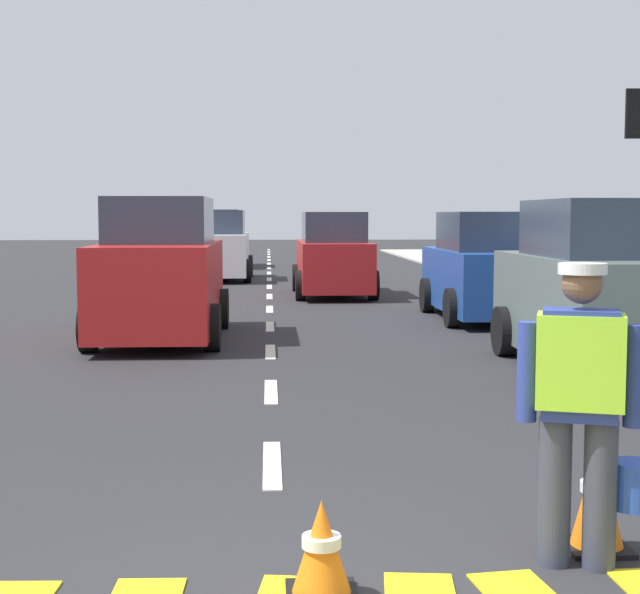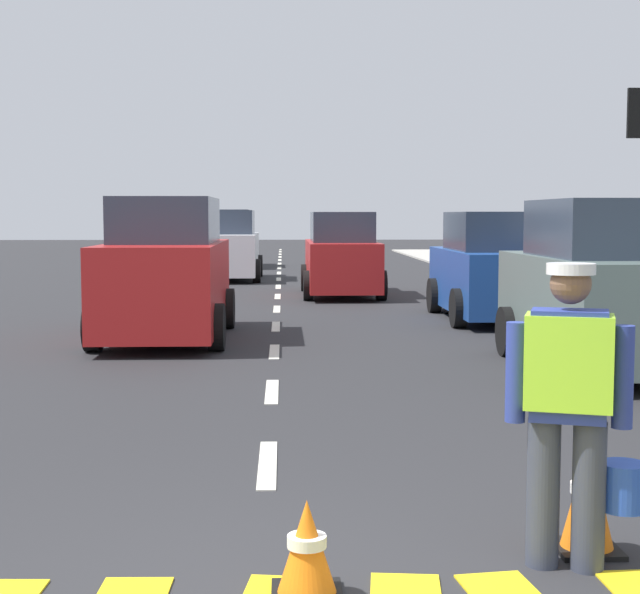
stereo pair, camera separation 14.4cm
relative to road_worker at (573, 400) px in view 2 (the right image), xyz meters
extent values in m
plane|color=#28282B|center=(-1.68, 20.49, -0.93)|extent=(96.00, 96.00, 0.00)
cube|color=silver|center=(-1.68, 2.19, -0.93)|extent=(0.14, 1.40, 0.01)
cube|color=silver|center=(-1.68, 5.19, -0.93)|extent=(0.14, 1.40, 0.01)
cube|color=silver|center=(-1.68, 8.19, -0.93)|extent=(0.14, 1.40, 0.01)
cube|color=silver|center=(-1.68, 11.19, -0.93)|extent=(0.14, 1.40, 0.01)
cube|color=silver|center=(-1.68, 14.19, -0.93)|extent=(0.14, 1.40, 0.01)
cube|color=silver|center=(-1.68, 17.19, -0.93)|extent=(0.14, 1.40, 0.01)
cube|color=silver|center=(-1.68, 20.19, -0.93)|extent=(0.14, 1.40, 0.01)
cube|color=silver|center=(-1.68, 23.19, -0.93)|extent=(0.14, 1.40, 0.01)
cube|color=silver|center=(-1.68, 26.19, -0.93)|extent=(0.14, 1.40, 0.01)
cube|color=silver|center=(-1.68, 29.19, -0.93)|extent=(0.14, 1.40, 0.01)
cube|color=silver|center=(-1.68, 32.19, -0.93)|extent=(0.14, 1.40, 0.01)
cube|color=silver|center=(-1.68, 35.19, -0.93)|extent=(0.14, 1.40, 0.01)
cube|color=silver|center=(-1.68, 38.19, -0.93)|extent=(0.14, 1.40, 0.01)
cube|color=silver|center=(-1.68, 41.19, -0.93)|extent=(0.14, 1.40, 0.01)
cube|color=silver|center=(-1.68, 44.19, -0.93)|extent=(0.14, 1.40, 0.01)
cube|color=silver|center=(-1.68, 47.19, -0.93)|extent=(0.14, 1.40, 0.01)
cylinder|color=#383D4C|center=(-0.14, 0.04, -0.52)|extent=(0.18, 0.18, 0.82)
cylinder|color=#383D4C|center=(0.09, -0.04, -0.52)|extent=(0.18, 0.18, 0.82)
cube|color=navy|center=(-0.03, 0.00, 0.19)|extent=(0.45, 0.35, 0.60)
cube|color=#A5EA33|center=(-0.03, 0.00, 0.21)|extent=(0.52, 0.41, 0.51)
cylinder|color=navy|center=(-0.29, 0.09, 0.14)|extent=(0.11, 0.11, 0.55)
cylinder|color=navy|center=(0.24, -0.09, 0.14)|extent=(0.11, 0.11, 0.55)
sphere|color=brown|center=(-0.03, 0.00, 0.63)|extent=(0.22, 0.22, 0.22)
cylinder|color=silver|center=(-0.03, 0.00, 0.71)|extent=(0.26, 0.26, 0.06)
cylinder|color=#2347B7|center=(0.29, 0.00, -0.48)|extent=(0.26, 0.26, 0.26)
cube|color=black|center=(0.18, 0.24, -0.92)|extent=(0.36, 0.36, 0.03)
cone|color=orange|center=(0.18, 0.24, -0.59)|extent=(0.30, 0.30, 0.62)
cylinder|color=white|center=(0.18, 0.24, -0.56)|extent=(0.20, 0.20, 0.06)
cube|color=black|center=(-1.45, -0.34, -0.92)|extent=(0.36, 0.36, 0.03)
cone|color=orange|center=(-1.45, -0.34, -0.66)|extent=(0.30, 0.30, 0.47)
cylinder|color=white|center=(-1.45, -0.34, -0.64)|extent=(0.20, 0.20, 0.06)
cube|color=slate|center=(2.39, 6.50, -0.13)|extent=(1.70, 3.86, 1.24)
cube|color=#2D3847|center=(2.39, 6.40, 0.84)|extent=(1.50, 2.12, 0.70)
cylinder|color=black|center=(1.52, 7.70, -0.59)|extent=(0.22, 0.68, 0.68)
cylinder|color=black|center=(3.26, 7.70, -0.59)|extent=(0.22, 0.68, 0.68)
cylinder|color=black|center=(1.52, 5.30, -0.59)|extent=(0.22, 0.68, 0.68)
cube|color=silver|center=(-3.22, 23.15, -0.16)|extent=(1.78, 4.30, 1.18)
cube|color=#2D3847|center=(-3.22, 23.26, 0.78)|extent=(1.57, 2.37, 0.70)
cylinder|color=black|center=(-2.31, 21.82, -0.59)|extent=(0.22, 0.68, 0.68)
cylinder|color=black|center=(-4.13, 21.82, -0.59)|extent=(0.22, 0.68, 0.68)
cylinder|color=black|center=(-2.31, 24.49, -0.59)|extent=(0.22, 0.68, 0.68)
cylinder|color=black|center=(-4.13, 24.49, -0.59)|extent=(0.22, 0.68, 0.68)
cube|color=red|center=(-0.16, 17.53, -0.19)|extent=(1.61, 4.34, 1.11)
cube|color=#2D3847|center=(-0.16, 17.42, 0.71)|extent=(1.42, 2.39, 0.70)
cylinder|color=black|center=(-0.99, 18.87, -0.59)|extent=(0.22, 0.68, 0.68)
cylinder|color=black|center=(0.67, 18.87, -0.59)|extent=(0.22, 0.68, 0.68)
cylinder|color=black|center=(-0.99, 16.18, -0.59)|extent=(0.22, 0.68, 0.68)
cylinder|color=black|center=(0.67, 16.18, -0.59)|extent=(0.22, 0.68, 0.68)
cube|color=silver|center=(-3.58, 30.11, -0.13)|extent=(1.77, 4.22, 1.24)
cube|color=#2D3847|center=(-3.58, 30.21, 0.84)|extent=(1.56, 2.32, 0.70)
cylinder|color=black|center=(-2.67, 28.80, -0.59)|extent=(0.22, 0.68, 0.68)
cylinder|color=black|center=(-4.49, 28.80, -0.59)|extent=(0.22, 0.68, 0.68)
cylinder|color=black|center=(-2.67, 31.41, -0.59)|extent=(0.22, 0.68, 0.68)
cylinder|color=black|center=(-4.49, 31.41, -0.59)|extent=(0.22, 0.68, 0.68)
cube|color=red|center=(-3.37, 9.69, -0.09)|extent=(1.70, 4.35, 1.32)
cube|color=#2D3847|center=(-3.37, 9.80, 0.92)|extent=(1.49, 2.39, 0.70)
cylinder|color=black|center=(-2.50, 8.34, -0.59)|extent=(0.22, 0.68, 0.68)
cylinder|color=black|center=(-4.24, 8.34, -0.59)|extent=(0.22, 0.68, 0.68)
cylinder|color=black|center=(-2.50, 11.04, -0.59)|extent=(0.22, 0.68, 0.68)
cylinder|color=black|center=(-4.24, 11.04, -0.59)|extent=(0.22, 0.68, 0.68)
cube|color=#1E4799|center=(2.26, 12.20, -0.20)|extent=(1.60, 4.13, 1.10)
cube|color=#2D3847|center=(2.26, 12.10, 0.70)|extent=(1.41, 2.27, 0.70)
cylinder|color=black|center=(1.44, 13.48, -0.59)|extent=(0.22, 0.68, 0.68)
cylinder|color=black|center=(3.08, 13.48, -0.59)|extent=(0.22, 0.68, 0.68)
cylinder|color=black|center=(1.44, 10.92, -0.59)|extent=(0.22, 0.68, 0.68)
cylinder|color=black|center=(3.08, 10.92, -0.59)|extent=(0.22, 0.68, 0.68)
camera|label=1|loc=(-1.71, -4.94, 1.00)|focal=52.83mm
camera|label=2|loc=(-1.56, -4.95, 1.00)|focal=52.83mm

